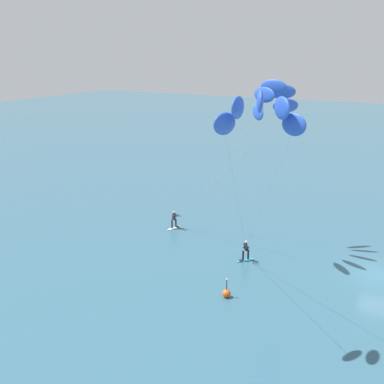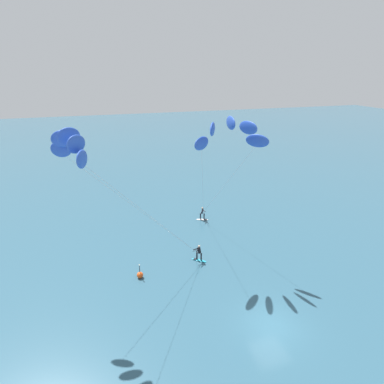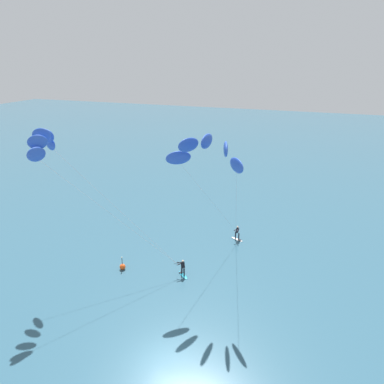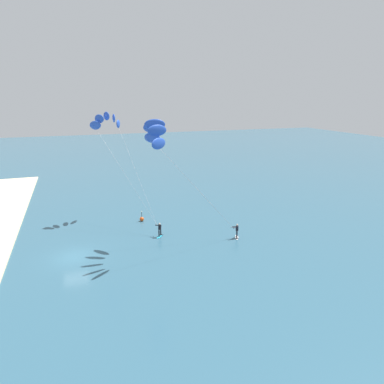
{
  "view_description": "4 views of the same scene",
  "coord_description": "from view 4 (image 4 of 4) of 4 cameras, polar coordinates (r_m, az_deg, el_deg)",
  "views": [
    {
      "loc": [
        -33.44,
        -2.36,
        15.75
      ],
      "look_at": [
        -0.07,
        15.42,
        4.17
      ],
      "focal_mm": 43.68,
      "sensor_mm": 36.0,
      "label": 1
    },
    {
      "loc": [
        -10.98,
        -15.51,
        17.23
      ],
      "look_at": [
        -2.52,
        10.79,
        6.64
      ],
      "focal_mm": 30.18,
      "sensor_mm": 36.0,
      "label": 2
    },
    {
      "loc": [
        7.57,
        -15.72,
        19.07
      ],
      "look_at": [
        -3.53,
        15.85,
        5.87
      ],
      "focal_mm": 32.29,
      "sensor_mm": 36.0,
      "label": 3
    },
    {
      "loc": [
        34.06,
        0.77,
        15.79
      ],
      "look_at": [
        -3.14,
        13.86,
        4.78
      ],
      "focal_mm": 31.98,
      "sensor_mm": 36.0,
      "label": 4
    }
  ],
  "objects": [
    {
      "name": "kitesurfer_mid_water",
      "position": [
        46.12,
        -13.65,
        10.74
      ],
      "size": [
        12.01,
        7.11,
        13.94
      ],
      "color": "#23ADD1",
      "rests_on": "ground"
    },
    {
      "name": "kitesurfer_nearshore",
      "position": [
        35.11,
        -5.66,
        9.16
      ],
      "size": [
        6.54,
        10.81,
        13.66
      ],
      "color": "white",
      "rests_on": "ground"
    },
    {
      "name": "marker_buoy",
      "position": [
        45.53,
        -8.37,
        -4.46
      ],
      "size": [
        0.56,
        0.56,
        1.38
      ],
      "color": "#EA5119",
      "rests_on": "ground"
    },
    {
      "name": "ground_plane",
      "position": [
        37.55,
        -19.0,
        -10.18
      ],
      "size": [
        240.0,
        240.0,
        0.0
      ],
      "primitive_type": "plane",
      "color": "#2D566B"
    }
  ]
}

